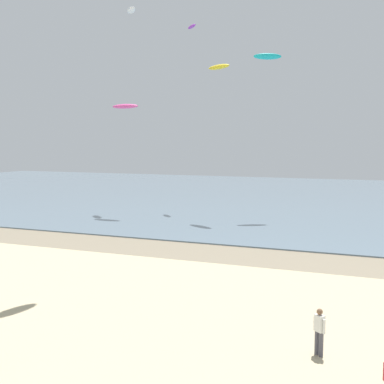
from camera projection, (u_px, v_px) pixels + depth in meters
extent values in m
cube|color=gray|center=(240.00, 255.00, 34.18)|extent=(120.00, 5.37, 0.01)
cube|color=slate|center=(321.00, 198.00, 68.92)|extent=(160.00, 70.00, 0.10)
cylinder|color=#4C4C56|center=(321.00, 345.00, 18.09)|extent=(0.16, 0.16, 0.88)
cylinder|color=#4C4C56|center=(317.00, 342.00, 18.28)|extent=(0.16, 0.16, 0.88)
cube|color=white|center=(319.00, 323.00, 18.11)|extent=(0.42, 0.40, 0.60)
sphere|color=brown|center=(320.00, 312.00, 18.07)|extent=(0.22, 0.22, 0.22)
cylinder|color=white|center=(324.00, 327.00, 17.91)|extent=(0.09, 0.09, 0.52)
cylinder|color=white|center=(315.00, 323.00, 18.33)|extent=(0.09, 0.09, 0.52)
ellipsoid|color=yellow|center=(219.00, 67.00, 48.75)|extent=(2.97, 2.29, 0.62)
ellipsoid|color=#19B2B7|center=(267.00, 56.00, 49.83)|extent=(2.92, 2.18, 0.76)
ellipsoid|color=white|center=(131.00, 10.00, 56.35)|extent=(2.25, 2.29, 0.67)
ellipsoid|color=#E54C99|center=(125.00, 106.00, 51.59)|extent=(2.96, 1.05, 0.51)
ellipsoid|color=purple|center=(192.00, 27.00, 56.68)|extent=(1.87, 2.05, 0.55)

